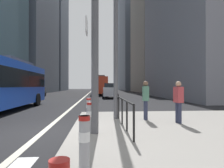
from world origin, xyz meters
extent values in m
plane|color=black|center=(0.00, 20.00, 0.00)|extent=(160.00, 160.00, 0.00)
cube|color=gray|center=(5.50, -1.00, 0.07)|extent=(9.00, 10.00, 0.15)
cube|color=beige|center=(0.00, 30.00, 0.01)|extent=(0.20, 80.00, 0.01)
cube|color=slate|center=(-16.00, 62.11, 24.27)|extent=(13.12, 16.42, 48.54)
cube|color=gray|center=(17.00, 42.94, 15.14)|extent=(10.12, 17.37, 30.27)
cube|color=slate|center=(17.00, 68.76, 21.11)|extent=(11.96, 25.32, 42.22)
cube|color=#4C4C51|center=(-4.12, 7.02, 3.25)|extent=(1.78, 4.19, 0.30)
cylinder|color=black|center=(-2.93, 9.01, 0.50)|extent=(0.31, 1.00, 1.00)
cylinder|color=black|center=(-5.33, 8.99, 0.50)|extent=(0.31, 1.00, 1.00)
cube|color=red|center=(2.13, 28.76, 1.73)|extent=(2.77, 11.06, 2.75)
cube|color=black|center=(2.13, 28.76, 2.07)|extent=(2.80, 10.84, 1.10)
cube|color=#4C4C51|center=(2.17, 27.11, 3.25)|extent=(1.85, 4.00, 0.30)
cylinder|color=black|center=(0.85, 32.25, 0.50)|extent=(0.32, 1.01, 1.00)
cylinder|color=black|center=(3.25, 32.30, 0.50)|extent=(0.32, 1.01, 1.00)
cylinder|color=black|center=(1.02, 25.21, 0.50)|extent=(0.32, 1.01, 1.00)
cylinder|color=black|center=(3.42, 25.27, 0.50)|extent=(0.32, 1.01, 1.00)
cube|color=red|center=(2.89, 48.88, 1.73)|extent=(2.55, 11.12, 2.75)
cube|color=black|center=(2.89, 48.88, 2.07)|extent=(2.59, 10.90, 1.10)
cube|color=#4C4C51|center=(2.89, 47.21, 3.25)|extent=(1.77, 4.01, 0.30)
cylinder|color=black|center=(1.71, 52.44, 0.50)|extent=(0.30, 1.00, 1.00)
cylinder|color=black|center=(4.11, 52.43, 0.50)|extent=(0.30, 1.00, 1.00)
cylinder|color=black|center=(1.68, 45.33, 0.50)|extent=(0.30, 1.00, 1.00)
cylinder|color=black|center=(4.08, 45.32, 0.50)|extent=(0.30, 1.00, 1.00)
cube|color=#232838|center=(-6.99, 21.88, 0.87)|extent=(1.92, 4.49, 1.10)
cube|color=black|center=(-6.99, 22.03, 1.68)|extent=(1.57, 2.44, 0.52)
cylinder|color=black|center=(-6.03, 20.40, 0.32)|extent=(0.24, 0.65, 0.64)
cylinder|color=black|center=(-7.85, 20.34, 0.32)|extent=(0.24, 0.65, 0.64)
cylinder|color=black|center=(-6.13, 23.42, 0.32)|extent=(0.24, 0.65, 0.64)
cylinder|color=black|center=(-7.95, 23.36, 0.32)|extent=(0.24, 0.65, 0.64)
cube|color=silver|center=(3.51, 18.63, 0.87)|extent=(1.91, 4.26, 1.10)
cube|color=black|center=(3.51, 18.48, 1.68)|extent=(1.56, 2.32, 0.52)
cylinder|color=black|center=(2.65, 20.09, 0.32)|extent=(0.24, 0.65, 0.64)
cylinder|color=black|center=(4.47, 20.03, 0.32)|extent=(0.24, 0.65, 0.64)
cylinder|color=black|center=(2.56, 17.23, 0.32)|extent=(0.24, 0.65, 0.64)
cylinder|color=black|center=(4.38, 17.17, 0.32)|extent=(0.24, 0.65, 0.64)
cylinder|color=#515156|center=(1.79, -0.90, 3.15)|extent=(0.22, 0.22, 6.00)
cube|color=white|center=(1.54, -1.08, 3.35)|extent=(0.04, 0.60, 0.44)
cylinder|color=#56565B|center=(2.68, 1.73, 4.15)|extent=(0.20, 0.20, 8.00)
cylinder|color=#B21E19|center=(1.51, -5.00, 0.87)|extent=(0.20, 0.20, 0.08)
cylinder|color=#99999E|center=(1.64, -3.50, 0.62)|extent=(0.18, 0.18, 0.93)
cylinder|color=white|center=(1.64, -3.50, 0.73)|extent=(0.19, 0.19, 0.17)
cylinder|color=#B21E19|center=(1.64, -3.50, 1.04)|extent=(0.20, 0.20, 0.08)
cylinder|color=#99999E|center=(1.64, -0.85, 0.62)|extent=(0.18, 0.18, 0.94)
cylinder|color=white|center=(1.64, -0.85, 0.73)|extent=(0.19, 0.19, 0.17)
cylinder|color=#B21E19|center=(1.64, -0.85, 1.05)|extent=(0.20, 0.20, 0.08)
cylinder|color=#99999E|center=(1.49, 1.57, 0.61)|extent=(0.18, 0.18, 0.92)
cylinder|color=white|center=(1.49, 1.57, 0.72)|extent=(0.19, 0.19, 0.17)
cylinder|color=#B21E19|center=(1.49, 1.57, 1.03)|extent=(0.20, 0.20, 0.08)
cylinder|color=black|center=(2.80, -1.91, 0.62)|extent=(0.06, 0.06, 0.95)
cylinder|color=black|center=(2.80, -0.73, 0.62)|extent=(0.06, 0.06, 0.95)
cylinder|color=black|center=(2.80, 0.45, 0.62)|extent=(0.06, 0.06, 0.95)
cylinder|color=black|center=(2.80, 1.63, 0.62)|extent=(0.06, 0.06, 0.95)
cylinder|color=black|center=(2.80, -0.14, 1.10)|extent=(0.06, 3.54, 0.06)
cylinder|color=#2D334C|center=(5.00, 0.56, 0.55)|extent=(0.15, 0.15, 0.79)
cylinder|color=#2D334C|center=(5.02, 0.40, 0.55)|extent=(0.15, 0.15, 0.79)
cube|color=#B73D42|center=(5.01, 0.48, 1.25)|extent=(0.29, 0.41, 0.61)
sphere|color=tan|center=(5.01, 0.48, 1.67)|extent=(0.22, 0.22, 0.22)
cylinder|color=#2D334C|center=(3.93, 1.41, 0.55)|extent=(0.15, 0.15, 0.81)
cylinder|color=#2D334C|center=(3.92, 1.25, 0.55)|extent=(0.15, 0.15, 0.81)
cube|color=#4C7F66|center=(3.92, 1.33, 1.27)|extent=(0.28, 0.40, 0.62)
sphere|color=brown|center=(3.92, 1.33, 1.69)|extent=(0.22, 0.22, 0.22)
camera|label=1|loc=(1.86, -6.83, 1.59)|focal=31.10mm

